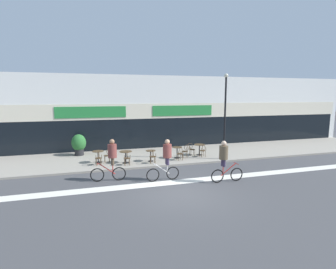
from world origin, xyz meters
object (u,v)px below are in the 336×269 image
Objects in this scene: bistro_table_2 at (151,154)px; cafe_chair_4_side at (191,148)px; bistro_table_1 at (126,155)px; cafe_chair_0_side at (108,154)px; planter_pot at (79,144)px; cafe_chair_0_near at (99,157)px; cafe_chair_1_near at (127,157)px; cafe_chair_3_near at (180,153)px; bistro_table_3 at (177,150)px; cafe_chair_3_side at (186,150)px; bistro_table_4 at (199,147)px; cyclist_0 at (225,158)px; lamp_post at (225,111)px; cyclist_1 at (111,157)px; cyclist_2 at (166,157)px; cafe_chair_4_near at (203,150)px; bistro_table_0 at (98,154)px; cafe_chair_2_near at (153,156)px.

bistro_table_2 is 0.80× the size of cafe_chair_4_side.
cafe_chair_0_side is (-1.05, 0.52, -0.03)m from bistro_table_1.
planter_pot reaches higher than bistro_table_1.
cafe_chair_0_near is at bearing 43.95° from cafe_chair_0_side.
cafe_chair_3_near is (3.53, 0.29, 0.00)m from cafe_chair_1_near.
cafe_chair_3_side is (0.63, -0.01, -0.03)m from bistro_table_3.
bistro_table_4 is 2.13m from cafe_chair_3_near.
bistro_table_4 is 0.86× the size of cafe_chair_0_side.
cafe_chair_1_near is 3.55m from cafe_chair_3_near.
cyclist_0 is at bearing -60.11° from bistro_table_2.
cafe_chair_3_near is 1.00× the size of cafe_chair_4_side.
cafe_chair_3_side is 3.74m from lamp_post.
cyclist_1 is 1.01× the size of cyclist_2.
cafe_chair_3_side is (-1.21, -0.46, -0.04)m from bistro_table_4.
cafe_chair_0_near is (-5.19, -0.39, -0.03)m from bistro_table_3.
planter_pot is at bearing 12.82° from cafe_chair_0_near.
bistro_table_2 is 0.80× the size of cafe_chair_3_side.
cafe_chair_4_side is (0.59, 0.47, 0.00)m from cafe_chair_3_side.
cafe_chair_3_near is 1.00× the size of cafe_chair_4_near.
cafe_chair_0_side and cafe_chair_4_near have the same top height.
lamp_post reaches higher than bistro_table_4.
planter_pot reaches higher than cafe_chair_4_near.
cafe_chair_1_near is at bearing -34.23° from bistro_table_0.
bistro_table_4 is 0.86× the size of cafe_chair_4_side.
cafe_chair_3_side is (4.15, 0.28, -0.03)m from bistro_table_1.
cafe_chair_2_near is 0.41× the size of cyclist_1.
cafe_chair_4_side is at bearing 86.68° from cyclist_0.
bistro_table_1 is at bearing 178.86° from bistro_table_2.
lamp_post is at bearing -53.42° from bistro_table_4.
cyclist_0 is 5.75m from cyclist_1.
cafe_chair_4_side is at bearing 179.58° from bistro_table_4.
cafe_chair_0_side and cafe_chair_4_side have the same top height.
bistro_table_3 is at bearing -6.34° from cafe_chair_3_near.
bistro_table_0 is at bearing 170.51° from bistro_table_2.
planter_pot reaches higher than bistro_table_0.
cafe_chair_1_near is (1.68, -1.14, -0.03)m from bistro_table_0.
cafe_chair_0_near is 0.41× the size of cyclist_1.
cyclist_1 is at bearing 110.73° from cafe_chair_4_near.
bistro_table_2 is at bearing 166.66° from cafe_chair_0_side.
cyclist_2 is at bearing -175.19° from cafe_chair_2_near.
bistro_table_0 is 1.76m from bistro_table_1.
cafe_chair_3_near is at bearing -9.01° from bistro_table_2.
cyclist_0 is at bearing -47.78° from bistro_table_1.
cafe_chair_3_side is at bearing 175.72° from cafe_chair_0_side.
bistro_table_0 is 3.34m from bistro_table_2.
cyclist_1 reaches higher than bistro_table_0.
cafe_chair_0_side reaches higher than bistro_table_3.
cafe_chair_1_near is (1.67, -0.52, 0.00)m from cafe_chair_0_near.
bistro_table_0 is 7.06m from cafe_chair_4_near.
cafe_chair_4_near is at bearing -137.17° from cyclist_2.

